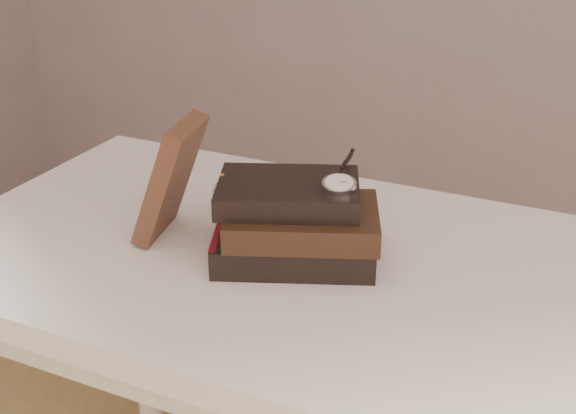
% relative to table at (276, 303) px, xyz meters
% --- Properties ---
extents(table, '(1.00, 0.60, 0.75)m').
position_rel_table_xyz_m(table, '(0.00, 0.00, 0.00)').
color(table, white).
rests_on(table, ground).
extents(book_stack, '(0.27, 0.22, 0.11)m').
position_rel_table_xyz_m(book_stack, '(0.03, -0.01, 0.14)').
color(book_stack, black).
rests_on(book_stack, table).
extents(journal, '(0.11, 0.13, 0.18)m').
position_rel_table_xyz_m(journal, '(-0.16, -0.02, 0.18)').
color(journal, '#3A2016').
rests_on(journal, table).
extents(pocket_watch, '(0.06, 0.15, 0.02)m').
position_rel_table_xyz_m(pocket_watch, '(0.09, 0.01, 0.21)').
color(pocket_watch, silver).
rests_on(pocket_watch, book_stack).
extents(eyeglasses, '(0.13, 0.13, 0.04)m').
position_rel_table_xyz_m(eyeglasses, '(-0.07, 0.03, 0.16)').
color(eyeglasses, silver).
rests_on(eyeglasses, book_stack).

